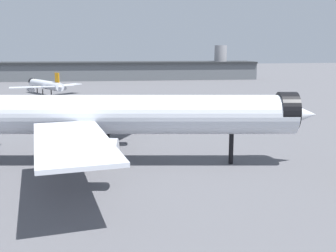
# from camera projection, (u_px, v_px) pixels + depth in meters

# --- Properties ---
(ground) EXTENTS (900.00, 900.00, 0.00)m
(ground) POSITION_uv_depth(u_px,v_px,m) (103.00, 166.00, 70.39)
(ground) COLOR #56565B
(airliner_near_gate) EXTENTS (67.79, 60.76, 19.61)m
(airliner_near_gate) POSITION_uv_depth(u_px,v_px,m) (119.00, 115.00, 70.47)
(airliner_near_gate) COLOR silver
(airliner_near_gate) RESTS_ON ground
(airliner_far_taxiway) EXTENTS (29.97, 33.51, 10.35)m
(airliner_far_taxiway) POSITION_uv_depth(u_px,v_px,m) (45.00, 85.00, 176.42)
(airliner_far_taxiway) COLOR silver
(airliner_far_taxiway) RESTS_ON ground
(terminal_building) EXTENTS (174.30, 41.56, 22.15)m
(terminal_building) POSITION_uv_depth(u_px,v_px,m) (127.00, 70.00, 266.40)
(terminal_building) COLOR slate
(terminal_building) RESTS_ON ground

